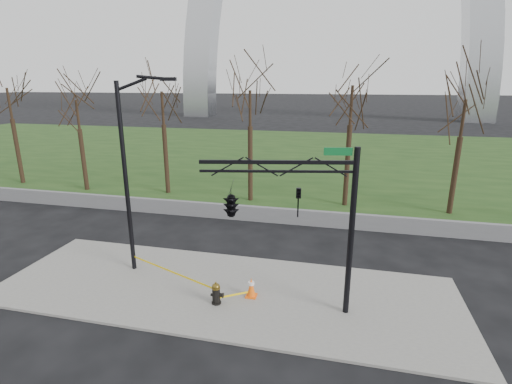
% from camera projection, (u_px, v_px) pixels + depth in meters
% --- Properties ---
extents(ground, '(500.00, 500.00, 0.00)m').
position_uv_depth(ground, '(223.00, 291.00, 15.05)').
color(ground, black).
rests_on(ground, ground).
extents(sidewalk, '(18.00, 6.00, 0.10)m').
position_uv_depth(sidewalk, '(223.00, 290.00, 15.03)').
color(sidewalk, slate).
rests_on(sidewalk, ground).
extents(grass_strip, '(120.00, 40.00, 0.06)m').
position_uv_depth(grass_strip, '(305.00, 154.00, 43.09)').
color(grass_strip, '#1C3814').
rests_on(grass_strip, ground).
extents(guardrail, '(60.00, 0.30, 0.90)m').
position_uv_depth(guardrail, '(265.00, 214.00, 22.40)').
color(guardrail, '#59595B').
rests_on(guardrail, ground).
extents(tree_row, '(42.32, 4.00, 8.36)m').
position_uv_depth(tree_row, '(251.00, 140.00, 25.51)').
color(tree_row, black).
rests_on(tree_row, ground).
extents(fire_hydrant, '(0.53, 0.35, 0.87)m').
position_uv_depth(fire_hydrant, '(216.00, 294.00, 13.94)').
color(fire_hydrant, black).
rests_on(fire_hydrant, sidewalk).
extents(traffic_cone, '(0.41, 0.41, 0.79)m').
position_uv_depth(traffic_cone, '(251.00, 287.00, 14.40)').
color(traffic_cone, '#FC5E0D').
rests_on(traffic_cone, sidewalk).
extents(street_light, '(2.36, 0.69, 8.21)m').
position_uv_depth(street_light, '(130.00, 165.00, 15.42)').
color(street_light, black).
rests_on(street_light, ground).
extents(traffic_signal_mast, '(5.01, 2.54, 6.00)m').
position_uv_depth(traffic_signal_mast, '(254.00, 202.00, 12.50)').
color(traffic_signal_mast, black).
rests_on(traffic_signal_mast, ground).
extents(caution_tape, '(5.54, 1.81, 0.44)m').
position_uv_depth(caution_tape, '(184.00, 276.00, 15.00)').
color(caution_tape, yellow).
rests_on(caution_tape, ground).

